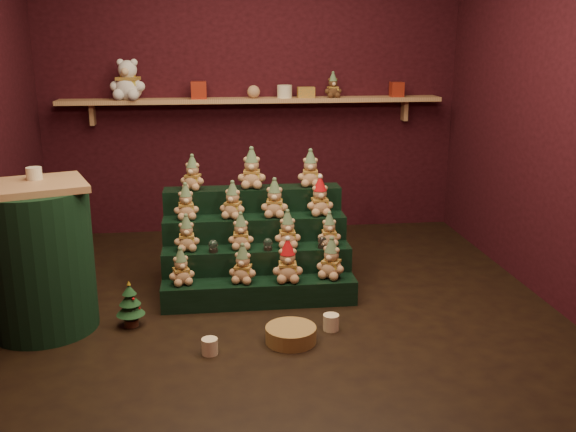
{
  "coord_description": "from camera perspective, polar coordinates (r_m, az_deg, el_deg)",
  "views": [
    {
      "loc": [
        -0.39,
        -4.25,
        1.86
      ],
      "look_at": [
        0.14,
        0.25,
        0.6
      ],
      "focal_mm": 40.0,
      "sensor_mm": 36.0,
      "label": 1
    }
  ],
  "objects": [
    {
      "name": "teddy_1",
      "position": [
        4.58,
        -4.03,
        -4.25
      ],
      "size": [
        0.24,
        0.22,
        0.27
      ],
      "primitive_type": null,
      "rotation": [
        0.0,
        0.0,
        -0.29
      ],
      "color": "tan",
      "rests_on": "riser_tier_front"
    },
    {
      "name": "right_wall",
      "position": [
        4.92,
        23.3,
        8.88
      ],
      "size": [
        0.1,
        4.0,
        2.8
      ],
      "primitive_type": "cube",
      "color": "black",
      "rests_on": "ground"
    },
    {
      "name": "scarf_gift_box",
      "position": [
        6.19,
        1.61,
        10.93
      ],
      "size": [
        0.16,
        0.1,
        0.1
      ],
      "primitive_type": "cube",
      "color": "orange",
      "rests_on": "back_shelf"
    },
    {
      "name": "teddy_9",
      "position": [
        4.88,
        -4.93,
        1.41
      ],
      "size": [
        0.25,
        0.24,
        0.28
      ],
      "primitive_type": null,
      "rotation": [
        0.0,
        0.0,
        -0.38
      ],
      "color": "tan",
      "rests_on": "riser_tier_midback"
    },
    {
      "name": "teddy_7",
      "position": [
        4.81,
        3.68,
        -1.18
      ],
      "size": [
        0.18,
        0.16,
        0.25
      ],
      "primitive_type": null,
      "rotation": [
        0.0,
        0.0,
        -0.02
      ],
      "color": "tan",
      "rests_on": "riser_tier_midfront"
    },
    {
      "name": "back_wall",
      "position": [
        6.33,
        -3.25,
        11.29
      ],
      "size": [
        4.0,
        0.1,
        2.8
      ],
      "primitive_type": "cube",
      "color": "black",
      "rests_on": "ground"
    },
    {
      "name": "brown_bear",
      "position": [
        6.21,
        4.01,
        11.52
      ],
      "size": [
        0.18,
        0.16,
        0.23
      ],
      "primitive_type": null,
      "rotation": [
        0.0,
        0.0,
        0.1
      ],
      "color": "#52321B",
      "rests_on": "back_shelf"
    },
    {
      "name": "gift_tin_red_b",
      "position": [
        6.37,
        9.63,
        11.04
      ],
      "size": [
        0.12,
        0.12,
        0.14
      ],
      "primitive_type": "cube",
      "color": "#9F2B18",
      "rests_on": "back_shelf"
    },
    {
      "name": "mug_right",
      "position": [
        4.3,
        3.84,
        -9.41
      ],
      "size": [
        0.11,
        0.11,
        0.11
      ],
      "primitive_type": "cylinder",
      "color": "beige",
      "rests_on": "ground"
    },
    {
      "name": "teddy_14",
      "position": [
        5.13,
        2.0,
        4.25
      ],
      "size": [
        0.22,
        0.2,
        0.28
      ],
      "primitive_type": null,
      "rotation": [
        0.0,
        0.0,
        -0.11
      ],
      "color": "tan",
      "rests_on": "riser_tier_back"
    },
    {
      "name": "gift_tin_cream",
      "position": [
        6.16,
        -0.31,
        11.01
      ],
      "size": [
        0.14,
        0.14,
        0.12
      ],
      "primitive_type": "cylinder",
      "color": "beige",
      "rests_on": "back_shelf"
    },
    {
      "name": "white_bear",
      "position": [
        6.15,
        -14.05,
        12.13
      ],
      "size": [
        0.38,
        0.36,
        0.46
      ],
      "primitive_type": null,
      "rotation": [
        0.0,
        0.0,
        -0.2
      ],
      "color": "silver",
      "rests_on": "back_shelf"
    },
    {
      "name": "teddy_4",
      "position": [
        4.74,
        -9.01,
        -1.5
      ],
      "size": [
        0.19,
        0.18,
        0.26
      ],
      "primitive_type": null,
      "rotation": [
        0.0,
        0.0,
        0.05
      ],
      "color": "tan",
      "rests_on": "riser_tier_midfront"
    },
    {
      "name": "teddy_10",
      "position": [
        4.9,
        -1.2,
        1.59
      ],
      "size": [
        0.23,
        0.21,
        0.29
      ],
      "primitive_type": null,
      "rotation": [
        0.0,
        0.0,
        -0.14
      ],
      "color": "tan",
      "rests_on": "riser_tier_midback"
    },
    {
      "name": "teddy_13",
      "position": [
        5.07,
        -3.25,
        4.25
      ],
      "size": [
        0.24,
        0.22,
        0.31
      ],
      "primitive_type": null,
      "rotation": [
        0.0,
        0.0,
        -0.11
      ],
      "color": "tan",
      "rests_on": "riser_tier_back"
    },
    {
      "name": "teddy_2",
      "position": [
        4.58,
        -0.04,
        -4.0
      ],
      "size": [
        0.23,
        0.21,
        0.3
      ],
      "primitive_type": null,
      "rotation": [
        0.0,
        0.0,
        -0.07
      ],
      "color": "tan",
      "rests_on": "riser_tier_front"
    },
    {
      "name": "mini_christmas_tree",
      "position": [
        4.43,
        -13.86,
        -7.62
      ],
      "size": [
        0.19,
        0.19,
        0.32
      ],
      "rotation": [
        0.0,
        0.0,
        0.16
      ],
      "color": "#452618",
      "rests_on": "ground"
    },
    {
      "name": "teddy_11",
      "position": [
        4.95,
        2.85,
        1.73
      ],
      "size": [
        0.22,
        0.2,
        0.29
      ],
      "primitive_type": null,
      "rotation": [
        0.0,
        0.0,
        0.05
      ],
      "color": "tan",
      "rests_on": "riser_tier_midback"
    },
    {
      "name": "teddy_3",
      "position": [
        4.66,
        3.87,
        -3.77
      ],
      "size": [
        0.28,
        0.27,
        0.29
      ],
      "primitive_type": null,
      "rotation": [
        0.0,
        0.0,
        -0.55
      ],
      "color": "tan",
      "rests_on": "riser_tier_front"
    },
    {
      "name": "snow_globe_a",
      "position": [
        4.69,
        -6.67,
        -2.66
      ],
      "size": [
        0.07,
        0.07,
        0.09
      ],
      "color": "black",
      "rests_on": "riser_tier_midfront"
    },
    {
      "name": "table_ornament",
      "position": [
        4.42,
        -21.64,
        3.54
      ],
      "size": [
        0.1,
        0.1,
        0.08
      ],
      "primitive_type": "cylinder",
      "color": "beige",
      "rests_on": "side_table"
    },
    {
      "name": "riser_tier_back",
      "position": [
        5.19,
        -3.12,
        -1.33
      ],
      "size": [
        1.4,
        0.22,
        0.72
      ],
      "primitive_type": "cube",
      "color": "black",
      "rests_on": "ground"
    },
    {
      "name": "ground",
      "position": [
        4.66,
        -1.38,
        -8.06
      ],
      "size": [
        4.0,
        4.0,
        0.0
      ],
      "primitive_type": "plane",
      "color": "black",
      "rests_on": "ground"
    },
    {
      "name": "front_wall",
      "position": [
        2.28,
        3.24,
        3.84
      ],
      "size": [
        4.0,
        0.1,
        2.8
      ],
      "primitive_type": "cube",
      "color": "black",
      "rests_on": "ground"
    },
    {
      "name": "back_shelf",
      "position": [
        6.16,
        -3.13,
        10.19
      ],
      "size": [
        3.6,
        0.26,
        0.24
      ],
      "color": "tan",
      "rests_on": "ground"
    },
    {
      "name": "teddy_8",
      "position": [
        4.9,
        -9.07,
        1.27
      ],
      "size": [
        0.21,
        0.19,
        0.26
      ],
      "primitive_type": null,
      "rotation": [
        0.0,
        0.0,
        0.11
      ],
      "color": "tan",
      "rests_on": "riser_tier_midback"
    },
    {
      "name": "riser_tier_midfront",
      "position": [
        4.83,
        -2.75,
        -4.87
      ],
      "size": [
        1.4,
        0.22,
        0.36
      ],
      "primitive_type": "cube",
      "color": "black",
      "rests_on": "ground"
    },
    {
      "name": "teddy_0",
      "position": [
        4.6,
        -9.5,
        -4.46
      ],
      "size": [
        0.22,
        0.21,
        0.26
      ],
      "primitive_type": null,
      "rotation": [
        0.0,
        0.0,
        0.3
      ],
      "color": "tan",
      "rests_on": "riser_tier_front"
    },
    {
      "name": "mug_left",
      "position": [
        4.02,
        -6.97,
        -11.43
      ],
      "size": [
        0.1,
        0.1,
        0.1
      ],
      "primitive_type": "cylinder",
      "color": "beige",
      "rests_on": "ground"
    },
    {
      "name": "snow_globe_b",
      "position": [
        4.71,
        -1.8,
        -2.51
      ],
      "size": [
        0.07,
        0.07,
        0.09
      ],
      "color": "black",
      "rests_on": "riser_tier_midfront"
    },
    {
      "name": "shelf_plush_ball",
      "position": [
        6.13,
        -3.08,
        10.97
      ],
      "size": [
        0.12,
        0.12,
        0.12
      ],
      "primitive_type": "sphere",
      "color": "tan",
      "rests_on": "back_shelf"
    },
    {
      "name": "wicker_basket",
      "position": [
        4.13,
        0.25,
        -10.48
      ],
      "size": [
        0.33,
        0.33,
        0.1
      ],
      "primitive_type": "cylinder",
      "rotation": [
        0.0,
        0.0,
        0.02
      ],
      "color": "#9D743F",
      "rests_on": "ground"
    },
    {
      "name": "riser_tier_midback",
      "position": [
        5.01,
        -2.94,
        -3.04
      ],
      "size": [
        1.4,
        0.22,
        0.54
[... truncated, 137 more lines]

